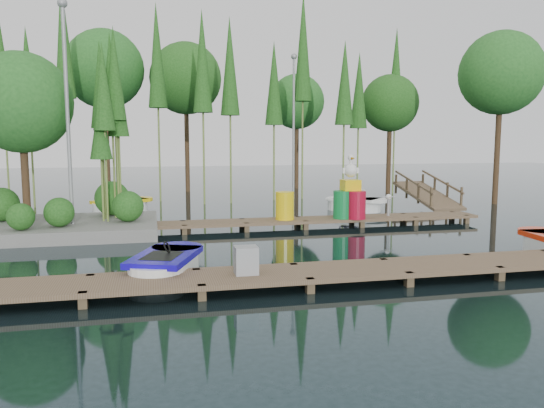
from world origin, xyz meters
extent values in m
plane|color=#1B2D32|center=(0.00, 0.00, 0.00)|extent=(90.00, 90.00, 0.00)
cube|color=brown|center=(0.00, -4.50, 0.25)|extent=(18.00, 1.50, 0.10)
cube|color=brown|center=(-4.30, -5.13, 0.05)|extent=(0.16, 0.16, 0.50)
cube|color=brown|center=(-4.30, -3.87, 0.05)|extent=(0.16, 0.16, 0.50)
cube|color=brown|center=(-2.15, -5.13, 0.05)|extent=(0.16, 0.16, 0.50)
cube|color=brown|center=(-2.15, -3.87, 0.05)|extent=(0.16, 0.16, 0.50)
cube|color=brown|center=(0.00, -5.13, 0.05)|extent=(0.16, 0.16, 0.50)
cube|color=brown|center=(0.00, -3.87, 0.05)|extent=(0.16, 0.16, 0.50)
cube|color=brown|center=(2.15, -5.13, 0.05)|extent=(0.16, 0.16, 0.50)
cube|color=brown|center=(2.15, -3.87, 0.05)|extent=(0.16, 0.16, 0.50)
cube|color=brown|center=(4.30, -5.13, 0.05)|extent=(0.16, 0.16, 0.50)
cube|color=brown|center=(4.30, -3.87, 0.05)|extent=(0.16, 0.16, 0.50)
cube|color=brown|center=(6.45, -3.87, 0.05)|extent=(0.16, 0.16, 0.50)
cube|color=brown|center=(1.00, 2.50, 0.25)|extent=(15.00, 1.20, 0.10)
cube|color=brown|center=(-6.10, 2.02, 0.05)|extent=(0.16, 0.16, 0.50)
cube|color=brown|center=(-6.10, 2.98, 0.05)|extent=(0.16, 0.16, 0.50)
cube|color=brown|center=(-4.07, 2.02, 0.05)|extent=(0.16, 0.16, 0.50)
cube|color=brown|center=(-4.07, 2.98, 0.05)|extent=(0.16, 0.16, 0.50)
cube|color=brown|center=(-2.04, 2.02, 0.05)|extent=(0.16, 0.16, 0.50)
cube|color=brown|center=(-2.04, 2.98, 0.05)|extent=(0.16, 0.16, 0.50)
cube|color=brown|center=(-0.01, 2.02, 0.05)|extent=(0.16, 0.16, 0.50)
cube|color=brown|center=(-0.01, 2.98, 0.05)|extent=(0.16, 0.16, 0.50)
cube|color=brown|center=(2.01, 2.02, 0.05)|extent=(0.16, 0.16, 0.50)
cube|color=brown|center=(2.01, 2.98, 0.05)|extent=(0.16, 0.16, 0.50)
cube|color=brown|center=(4.04, 2.02, 0.05)|extent=(0.16, 0.16, 0.50)
cube|color=brown|center=(4.04, 2.98, 0.05)|extent=(0.16, 0.16, 0.50)
cube|color=brown|center=(6.07, 2.02, 0.05)|extent=(0.16, 0.16, 0.50)
cube|color=brown|center=(6.07, 2.98, 0.05)|extent=(0.16, 0.16, 0.50)
cube|color=brown|center=(8.10, 2.02, 0.05)|extent=(0.16, 0.16, 0.50)
cube|color=brown|center=(8.10, 2.98, 0.05)|extent=(0.16, 0.16, 0.50)
cube|color=slate|center=(-6.00, 3.00, 0.18)|extent=(6.20, 4.20, 0.42)
sphere|color=#275F1E|center=(-7.80, 3.60, 0.94)|extent=(1.10, 1.10, 1.10)
sphere|color=#275F1E|center=(-5.80, 2.00, 0.84)|extent=(0.90, 0.90, 0.90)
sphere|color=#275F1E|center=(-4.40, 4.20, 0.99)|extent=(1.20, 1.20, 1.20)
sphere|color=#275F1E|center=(-6.80, 1.60, 0.79)|extent=(0.80, 0.80, 0.80)
sphere|color=#275F1E|center=(-3.80, 2.60, 0.89)|extent=(1.00, 1.00, 1.00)
cylinder|color=#412D1B|center=(-7.00, 3.40, 2.00)|extent=(0.24, 0.24, 3.60)
sphere|color=#2B6E27|center=(-7.00, 3.40, 4.20)|extent=(3.20, 3.20, 3.20)
cylinder|color=olive|center=(-4.25, 3.56, 2.97)|extent=(0.07, 0.07, 5.93)
cone|color=#275F1E|center=(-4.25, 3.56, 5.04)|extent=(0.70, 0.70, 2.97)
cylinder|color=olive|center=(-4.57, 3.40, 2.83)|extent=(0.07, 0.07, 5.66)
cone|color=#275F1E|center=(-4.57, 3.40, 4.81)|extent=(0.70, 0.70, 2.83)
cylinder|color=olive|center=(-4.07, 3.59, 2.61)|extent=(0.07, 0.07, 5.22)
cone|color=#275F1E|center=(-4.07, 3.59, 4.44)|extent=(0.70, 0.70, 2.61)
cylinder|color=olive|center=(-4.44, 2.78, 2.76)|extent=(0.07, 0.07, 5.53)
cone|color=#275F1E|center=(-4.44, 2.78, 4.70)|extent=(0.70, 0.70, 2.76)
cylinder|color=olive|center=(-4.59, 2.90, 2.01)|extent=(0.07, 0.07, 4.01)
cone|color=#275F1E|center=(-4.59, 2.90, 3.41)|extent=(0.70, 0.70, 2.01)
cylinder|color=olive|center=(-4.13, 3.45, 3.05)|extent=(0.07, 0.07, 6.11)
cone|color=#275F1E|center=(-4.13, 3.45, 5.19)|extent=(0.70, 0.70, 3.05)
cylinder|color=#412D1B|center=(12.74, 6.90, 3.03)|extent=(0.26, 0.26, 6.06)
sphere|color=#2B6E27|center=(12.74, 6.90, 6.06)|extent=(3.81, 3.81, 3.81)
cylinder|color=#412D1B|center=(9.99, 12.65, 2.51)|extent=(0.26, 0.26, 5.02)
sphere|color=#275F1E|center=(9.99, 12.65, 5.02)|extent=(3.16, 3.16, 3.16)
cylinder|color=#412D1B|center=(5.74, 16.70, 2.65)|extent=(0.26, 0.26, 5.31)
sphere|color=#2B6E27|center=(5.74, 16.70, 5.31)|extent=(3.34, 3.34, 3.34)
cylinder|color=#412D1B|center=(-1.00, 16.03, 3.23)|extent=(0.26, 0.26, 6.46)
sphere|color=#275F1E|center=(-1.00, 16.03, 6.46)|extent=(4.06, 4.06, 4.06)
cylinder|color=#412D1B|center=(-5.41, 16.00, 3.43)|extent=(0.26, 0.26, 6.85)
sphere|color=#2B6E27|center=(-5.41, 16.00, 6.85)|extent=(4.31, 4.31, 4.31)
cylinder|color=olive|center=(-9.73, 12.48, 4.18)|extent=(0.09, 0.09, 8.36)
cone|color=#275F1E|center=(-9.73, 12.48, 6.52)|extent=(0.90, 0.90, 4.60)
cylinder|color=olive|center=(-8.16, 10.23, 3.74)|extent=(0.09, 0.09, 7.48)
cone|color=#275F1E|center=(-8.16, 10.23, 5.83)|extent=(0.90, 0.90, 4.11)
cylinder|color=olive|center=(-6.71, 10.82, 4.83)|extent=(0.09, 0.09, 9.66)
cone|color=#275F1E|center=(-6.71, 10.82, 7.54)|extent=(0.90, 0.90, 5.31)
cylinder|color=olive|center=(-4.68, 11.83, 3.85)|extent=(0.09, 0.09, 7.69)
cone|color=#275F1E|center=(-4.68, 11.83, 6.00)|extent=(0.90, 0.90, 4.23)
cylinder|color=olive|center=(-2.63, 11.48, 4.49)|extent=(0.09, 0.09, 8.99)
cone|color=#275F1E|center=(-2.63, 11.48, 7.01)|extent=(0.90, 0.90, 4.94)
cylinder|color=olive|center=(-0.63, 9.87, 4.22)|extent=(0.09, 0.09, 8.44)
cone|color=#275F1E|center=(-0.63, 9.87, 6.58)|extent=(0.90, 0.90, 4.64)
cylinder|color=olive|center=(0.65, 10.00, 4.11)|extent=(0.09, 0.09, 8.22)
cone|color=#275F1E|center=(0.65, 10.00, 6.41)|extent=(0.90, 0.90, 4.52)
cylinder|color=olive|center=(2.96, 10.87, 3.70)|extent=(0.09, 0.09, 7.41)
cone|color=#275F1E|center=(2.96, 10.87, 5.78)|extent=(0.90, 0.90, 4.07)
cylinder|color=olive|center=(4.49, 11.10, 4.89)|extent=(0.09, 0.09, 9.77)
cone|color=#275F1E|center=(4.49, 11.10, 7.62)|extent=(0.90, 0.90, 5.38)
cylinder|color=olive|center=(6.24, 9.83, 3.70)|extent=(0.09, 0.09, 7.40)
cone|color=#275F1E|center=(6.24, 9.83, 5.77)|extent=(0.90, 0.90, 4.07)
cylinder|color=olive|center=(7.63, 11.42, 3.57)|extent=(0.09, 0.09, 7.14)
cone|color=#275F1E|center=(7.63, 11.42, 5.57)|extent=(0.90, 0.90, 3.93)
cylinder|color=olive|center=(10.17, 12.43, 4.31)|extent=(0.09, 0.09, 8.61)
cone|color=#275F1E|center=(10.17, 12.43, 6.72)|extent=(0.90, 0.90, 4.74)
cylinder|color=gray|center=(-5.50, 2.50, 3.50)|extent=(0.12, 0.12, 7.00)
sphere|color=gray|center=(-5.50, 2.50, 7.10)|extent=(0.30, 0.30, 0.30)
cylinder|color=gray|center=(4.00, 11.00, 3.50)|extent=(0.12, 0.12, 7.00)
sphere|color=gray|center=(4.00, 11.00, 7.10)|extent=(0.30, 0.30, 0.30)
cube|color=brown|center=(9.00, 6.50, 0.55)|extent=(1.50, 3.94, 0.95)
cube|color=brown|center=(8.30, 4.90, 0.59)|extent=(0.08, 0.08, 0.90)
cube|color=brown|center=(8.30, 6.00, 0.70)|extent=(0.08, 0.08, 0.90)
cube|color=brown|center=(8.30, 7.10, 0.81)|extent=(0.08, 0.08, 0.90)
cube|color=brown|center=(8.30, 8.20, 0.92)|extent=(0.08, 0.08, 0.90)
cube|color=brown|center=(8.30, 6.50, 1.15)|extent=(0.06, 3.54, 0.83)
cube|color=brown|center=(9.70, 4.90, 0.59)|extent=(0.08, 0.08, 0.90)
cube|color=brown|center=(9.70, 6.00, 0.70)|extent=(0.08, 0.08, 0.90)
cube|color=brown|center=(9.70, 7.10, 0.81)|extent=(0.08, 0.08, 0.90)
cube|color=brown|center=(9.70, 8.20, 0.92)|extent=(0.08, 0.08, 0.90)
cube|color=brown|center=(9.70, 6.50, 1.15)|extent=(0.06, 3.54, 0.83)
cube|color=white|center=(-2.79, -3.35, 0.19)|extent=(1.49, 1.50, 0.53)
cylinder|color=white|center=(-2.58, -2.80, 0.19)|extent=(1.49, 1.49, 0.53)
cylinder|color=white|center=(-2.99, -3.89, 0.19)|extent=(1.49, 1.49, 0.53)
cube|color=#1406AD|center=(-2.79, -3.35, 0.48)|extent=(1.81, 2.31, 0.14)
cylinder|color=#1406AD|center=(-2.49, -2.55, 0.48)|extent=(1.52, 1.52, 0.14)
cube|color=black|center=(-2.85, -3.53, 0.53)|extent=(1.01, 1.15, 0.06)
torus|color=black|center=(-2.73, -3.21, 0.68)|extent=(0.23, 0.30, 0.26)
cylinder|color=red|center=(7.42, -2.60, 0.49)|extent=(1.31, 1.31, 0.14)
cube|color=white|center=(-4.32, 7.56, 0.20)|extent=(1.69, 1.69, 0.55)
cylinder|color=white|center=(-3.84, 7.93, 0.20)|extent=(1.68, 1.68, 0.55)
cylinder|color=white|center=(-4.80, 7.19, 0.20)|extent=(1.68, 1.68, 0.55)
cube|color=yellow|center=(-4.32, 7.56, 0.50)|extent=(2.40, 2.25, 0.14)
cylinder|color=yellow|center=(-3.62, 8.10, 0.50)|extent=(1.72, 1.72, 0.14)
cube|color=black|center=(-4.48, 7.44, 0.55)|extent=(1.24, 1.19, 0.06)
torus|color=black|center=(-4.20, 7.65, 0.70)|extent=(0.31, 0.29, 0.27)
imported|color=#1E1E2D|center=(-4.51, 7.41, 0.79)|extent=(0.54, 0.52, 0.98)
cube|color=white|center=(5.39, 6.18, 0.20)|extent=(1.69, 1.69, 0.54)
cylinder|color=white|center=(5.80, 5.75, 0.20)|extent=(1.68, 1.68, 0.54)
cylinder|color=white|center=(4.97, 6.62, 0.20)|extent=(1.68, 1.68, 0.54)
cube|color=white|center=(5.39, 6.18, 0.49)|extent=(2.31, 2.33, 0.14)
cylinder|color=white|center=(5.99, 5.55, 0.49)|extent=(1.71, 1.71, 0.14)
cube|color=black|center=(5.25, 6.33, 0.54)|extent=(1.21, 1.22, 0.06)
torus|color=black|center=(5.49, 6.08, 0.69)|extent=(0.30, 0.30, 0.26)
imported|color=#1E1E2D|center=(5.22, 6.36, 0.74)|extent=(0.49, 0.49, 0.89)
imported|color=#1E1E2D|center=(5.70, 6.35, 0.68)|extent=(0.38, 0.38, 0.67)
cube|color=gray|center=(-1.18, -4.50, 0.59)|extent=(0.47, 0.39, 0.57)
cylinder|color=yellow|center=(1.40, 2.50, 0.78)|extent=(0.64, 0.64, 0.96)
cylinder|color=#0D7733|center=(3.42, 2.29, 0.78)|extent=(0.64, 0.64, 0.96)
cylinder|color=silver|center=(4.06, 2.61, 0.78)|extent=(0.64, 0.64, 0.96)
cylinder|color=#A30B24|center=(3.85, 2.08, 0.78)|extent=(0.64, 0.64, 0.96)
cube|color=yellow|center=(3.74, 2.40, 1.45)|extent=(0.59, 0.59, 0.37)
sphere|color=white|center=(3.74, 2.40, 1.96)|extent=(0.47, 0.47, 0.47)
cylinder|color=white|center=(3.74, 2.40, 2.23)|extent=(0.11, 0.11, 0.32)
sphere|color=white|center=(3.74, 2.40, 2.41)|extent=(0.21, 0.21, 0.21)
cone|color=orange|center=(3.74, 2.19, 2.39)|extent=(0.11, 0.32, 0.11)
cube|color=white|center=(3.74, 2.40, 1.96)|extent=(0.59, 0.06, 0.19)
cylinder|color=gray|center=(5.25, 2.50, 0.60)|extent=(0.10, 0.10, 0.59)
sphere|color=white|center=(5.25, 2.50, 0.99)|extent=(0.20, 0.20, 0.20)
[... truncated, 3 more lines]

